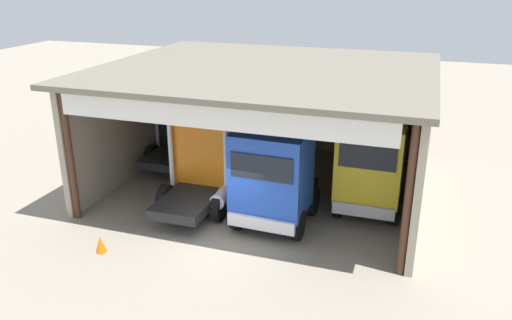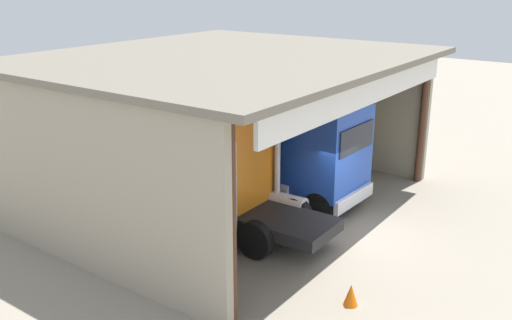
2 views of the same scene
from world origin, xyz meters
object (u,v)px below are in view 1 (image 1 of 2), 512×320
at_px(truck_black_yard_outside, 188,125).
at_px(oil_drum, 386,158).
at_px(tool_cart, 370,151).
at_px(truck_orange_center_left_bay, 208,154).
at_px(truck_blue_center_bay, 273,177).
at_px(traffic_cone, 101,244).
at_px(truck_yellow_left_bay, 370,167).

bearing_deg(truck_black_yard_outside, oil_drum, 12.61).
xyz_separation_m(truck_black_yard_outside, tool_cart, (8.31, 2.60, -1.21)).
bearing_deg(truck_orange_center_left_bay, truck_blue_center_bay, -24.60).
relative_size(truck_orange_center_left_bay, truck_blue_center_bay, 1.16).
bearing_deg(oil_drum, traffic_cone, -127.04).
height_order(truck_yellow_left_bay, oil_drum, truck_yellow_left_bay).
bearing_deg(truck_blue_center_bay, truck_orange_center_left_bay, -22.04).
distance_m(truck_yellow_left_bay, oil_drum, 5.21).
bearing_deg(truck_orange_center_left_bay, truck_yellow_left_bay, 6.49).
distance_m(truck_black_yard_outside, tool_cart, 8.79).
height_order(truck_black_yard_outside, truck_yellow_left_bay, truck_yellow_left_bay).
bearing_deg(oil_drum, truck_orange_center_left_bay, -137.77).
relative_size(truck_yellow_left_bay, oil_drum, 4.72).
xyz_separation_m(truck_yellow_left_bay, oil_drum, (0.23, 5.01, -1.43)).
xyz_separation_m(truck_black_yard_outside, truck_orange_center_left_bay, (2.72, -3.81, 0.20)).
distance_m(truck_black_yard_outside, truck_blue_center_bay, 7.75).
distance_m(truck_yellow_left_bay, tool_cart, 5.83).
height_order(truck_black_yard_outside, truck_blue_center_bay, truck_blue_center_bay).
distance_m(truck_blue_center_bay, truck_yellow_left_bay, 3.74).
bearing_deg(oil_drum, tool_cart, 140.59).
xyz_separation_m(truck_blue_center_bay, tool_cart, (2.54, 7.77, -1.38)).
relative_size(truck_black_yard_outside, oil_drum, 5.39).
distance_m(truck_black_yard_outside, traffic_cone, 8.92).
relative_size(truck_orange_center_left_bay, oil_drum, 5.64).
bearing_deg(truck_black_yard_outside, truck_blue_center_bay, -41.41).
distance_m(oil_drum, traffic_cone, 13.42).
bearing_deg(truck_yellow_left_bay, truck_blue_center_bay, 34.69).
relative_size(truck_orange_center_left_bay, truck_yellow_left_bay, 1.20).
bearing_deg(traffic_cone, truck_orange_center_left_bay, 70.81).
xyz_separation_m(tool_cart, traffic_cone, (-7.31, -11.35, -0.22)).
xyz_separation_m(truck_black_yard_outside, truck_yellow_left_bay, (8.85, -3.04, 0.15)).
height_order(truck_orange_center_left_bay, tool_cart, truck_orange_center_left_bay).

